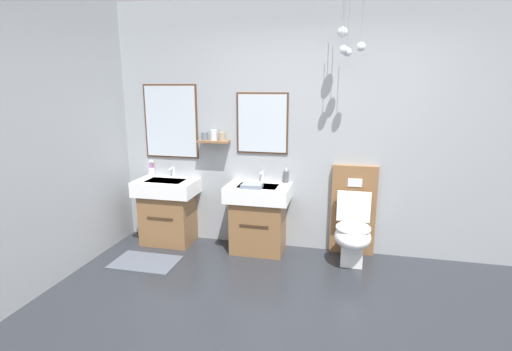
{
  "coord_description": "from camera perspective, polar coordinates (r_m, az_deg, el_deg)",
  "views": [
    {
      "loc": [
        0.24,
        -2.38,
        1.81
      ],
      "look_at": [
        -0.67,
        1.54,
        0.88
      ],
      "focal_mm": 26.84,
      "sensor_mm": 36.0,
      "label": 1
    }
  ],
  "objects": [
    {
      "name": "tap_on_right_sink",
      "position": [
        4.35,
        0.85,
        -0.0
      ],
      "size": [
        0.03,
        0.13,
        0.11
      ],
      "color": "silver",
      "rests_on": "vanity_sink_right"
    },
    {
      "name": "folded_hand_towel",
      "position": [
        4.07,
        -0.62,
        -1.58
      ],
      "size": [
        0.22,
        0.16,
        0.04
      ],
      "primitive_type": "cube",
      "color": "gray",
      "rests_on": "vanity_sink_right"
    },
    {
      "name": "vanity_sink_right",
      "position": [
        4.3,
        0.35,
        -6.01
      ],
      "size": [
        0.7,
        0.48,
        0.77
      ],
      "color": "brown",
      "rests_on": "ground"
    },
    {
      "name": "bath_mat",
      "position": [
        4.32,
        -16.16,
        -12.3
      ],
      "size": [
        0.68,
        0.44,
        0.01
      ],
      "primitive_type": "cube",
      "color": "#474C56",
      "rests_on": "ground"
    },
    {
      "name": "toothbrush_cup",
      "position": [
        4.81,
        -15.29,
        0.63
      ],
      "size": [
        0.07,
        0.07,
        0.2
      ],
      "color": "silver",
      "rests_on": "vanity_sink_left"
    },
    {
      "name": "vanity_sink_left",
      "position": [
        4.66,
        -12.98,
        -4.87
      ],
      "size": [
        0.7,
        0.48,
        0.77
      ],
      "color": "brown",
      "rests_on": "ground"
    },
    {
      "name": "tap_on_left_sink",
      "position": [
        4.7,
        -12.33,
        0.67
      ],
      "size": [
        0.03,
        0.13,
        0.11
      ],
      "color": "silver",
      "rests_on": "vanity_sink_left"
    },
    {
      "name": "wall_back",
      "position": [
        4.26,
        9.6,
        6.95
      ],
      "size": [
        4.93,
        0.48,
        2.75
      ],
      "color": "#999EA3",
      "rests_on": "ground"
    },
    {
      "name": "soap_dispenser",
      "position": [
        4.3,
        4.5,
        -0.18
      ],
      "size": [
        0.06,
        0.06,
        0.17
      ],
      "color": "#4C4C51",
      "rests_on": "vanity_sink_right"
    },
    {
      "name": "toilet",
      "position": [
        4.22,
        14.22,
        -7.33
      ],
      "size": [
        0.48,
        0.62,
        1.0
      ],
      "color": "brown",
      "rests_on": "ground"
    }
  ]
}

